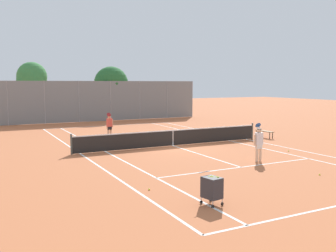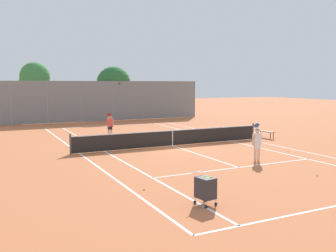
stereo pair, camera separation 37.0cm
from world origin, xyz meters
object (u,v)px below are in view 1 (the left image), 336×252
(ball_cart, at_px, (212,187))
(loose_tennis_ball_4, at_px, (320,175))
(player_near_side, at_px, (259,142))
(loose_tennis_ball_3, at_px, (172,126))
(tennis_net, at_px, (173,137))
(courtside_bench, at_px, (265,132))
(tree_behind_right, at_px, (112,84))
(loose_tennis_ball_1, at_px, (288,151))
(loose_tennis_ball_2, at_px, (149,189))
(player_far_left, at_px, (109,125))
(tree_behind_left, at_px, (31,78))

(ball_cart, xyz_separation_m, loose_tennis_ball_4, (5.89, 1.06, -0.50))
(player_near_side, distance_m, loose_tennis_ball_3, 14.82)
(tennis_net, height_order, courtside_bench, tennis_net)
(loose_tennis_ball_4, relative_size, tree_behind_right, 0.01)
(tennis_net, distance_m, loose_tennis_ball_1, 6.52)
(tree_behind_right, bearing_deg, loose_tennis_ball_2, -106.20)
(loose_tennis_ball_1, relative_size, loose_tennis_ball_2, 1.00)
(loose_tennis_ball_4, bearing_deg, player_near_side, 96.97)
(player_far_left, distance_m, loose_tennis_ball_4, 14.10)
(loose_tennis_ball_2, relative_size, tree_behind_left, 0.01)
(loose_tennis_ball_2, distance_m, loose_tennis_ball_4, 7.05)
(courtside_bench, bearing_deg, player_near_side, -133.62)
(courtside_bench, bearing_deg, loose_tennis_ball_4, -119.88)
(player_far_left, xyz_separation_m, loose_tennis_ball_3, (7.00, 4.29, -0.89))
(player_near_side, relative_size, loose_tennis_ball_2, 26.88)
(loose_tennis_ball_3, relative_size, courtside_bench, 0.04)
(ball_cart, height_order, loose_tennis_ball_3, ball_cart)
(tennis_net, bearing_deg, player_near_side, -75.55)
(tennis_net, xyz_separation_m, courtside_bench, (7.14, 0.14, -0.10))
(tennis_net, xyz_separation_m, player_near_side, (1.49, -5.79, 0.42))
(ball_cart, distance_m, courtside_bench, 15.10)
(loose_tennis_ball_1, bearing_deg, loose_tennis_ball_3, 90.45)
(tree_behind_left, bearing_deg, tennis_net, -74.57)
(ball_cart, xyz_separation_m, tree_behind_right, (6.35, 27.79, 3.02))
(loose_tennis_ball_2, bearing_deg, loose_tennis_ball_3, 59.66)
(loose_tennis_ball_2, distance_m, tree_behind_left, 27.51)
(ball_cart, bearing_deg, loose_tennis_ball_3, 65.40)
(tennis_net, relative_size, player_near_side, 6.76)
(player_near_side, height_order, loose_tennis_ball_1, player_near_side)
(player_far_left, distance_m, courtside_bench, 10.48)
(loose_tennis_ball_1, bearing_deg, tree_behind_right, 95.97)
(player_near_side, height_order, player_far_left, same)
(ball_cart, distance_m, loose_tennis_ball_3, 20.62)
(player_near_side, distance_m, courtside_bench, 8.20)
(loose_tennis_ball_1, bearing_deg, tree_behind_left, 112.74)
(loose_tennis_ball_4, bearing_deg, tree_behind_left, 104.30)
(loose_tennis_ball_2, xyz_separation_m, courtside_bench, (12.20, 7.93, 0.38))
(player_far_left, height_order, loose_tennis_ball_4, player_far_left)
(tennis_net, distance_m, player_near_side, 5.99)
(player_far_left, distance_m, tree_behind_left, 15.64)
(player_far_left, relative_size, loose_tennis_ball_1, 26.88)
(tennis_net, xyz_separation_m, player_far_left, (-2.43, 4.40, 0.42))
(ball_cart, relative_size, loose_tennis_ball_1, 14.58)
(player_near_side, distance_m, player_far_left, 10.91)
(player_near_side, xyz_separation_m, loose_tennis_ball_4, (0.39, -3.22, -0.89))
(player_far_left, height_order, loose_tennis_ball_2, player_far_left)
(loose_tennis_ball_2, relative_size, loose_tennis_ball_3, 1.00)
(tennis_net, bearing_deg, ball_cart, -111.72)
(courtside_bench, bearing_deg, tree_behind_left, 122.96)
(tree_behind_left, bearing_deg, player_near_side, -74.80)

